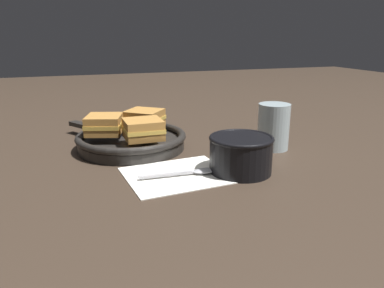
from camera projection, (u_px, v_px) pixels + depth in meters
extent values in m
plane|color=#382B21|center=(193.00, 168.00, 0.82)|extent=(4.00, 4.00, 0.00)
cube|color=white|center=(177.00, 174.00, 0.78)|extent=(0.22, 0.20, 0.00)
cylinder|color=black|center=(241.00, 155.00, 0.78)|extent=(0.13, 0.13, 0.08)
cylinder|color=gold|center=(241.00, 143.00, 0.78)|extent=(0.12, 0.12, 0.01)
torus|color=black|center=(241.00, 138.00, 0.77)|extent=(0.14, 0.14, 0.01)
cube|color=#B7B7BC|center=(166.00, 175.00, 0.76)|extent=(0.11, 0.01, 0.01)
ellipsoid|color=#B7B7BC|center=(205.00, 171.00, 0.78)|extent=(0.05, 0.03, 0.01)
cylinder|color=black|center=(132.00, 144.00, 0.95)|extent=(0.27, 0.27, 0.02)
torus|color=black|center=(131.00, 136.00, 0.95)|extent=(0.28, 0.28, 0.02)
cube|color=black|center=(85.00, 126.00, 1.06)|extent=(0.08, 0.11, 0.01)
cube|color=#B27A38|center=(143.00, 135.00, 0.89)|extent=(0.09, 0.08, 0.02)
cube|color=gold|center=(143.00, 129.00, 0.89)|extent=(0.09, 0.09, 0.01)
cube|color=#B27A38|center=(143.00, 123.00, 0.88)|extent=(0.09, 0.08, 0.02)
cube|color=#B27A38|center=(145.00, 124.00, 1.00)|extent=(0.12, 0.12, 0.02)
cube|color=gold|center=(144.00, 119.00, 0.99)|extent=(0.12, 0.12, 0.01)
cube|color=#B27A38|center=(144.00, 113.00, 0.99)|extent=(0.12, 0.12, 0.02)
cube|color=#B27A38|center=(105.00, 130.00, 0.93)|extent=(0.11, 0.11, 0.02)
cube|color=gold|center=(104.00, 124.00, 0.93)|extent=(0.11, 0.11, 0.01)
cube|color=#B27A38|center=(104.00, 119.00, 0.93)|extent=(0.11, 0.11, 0.02)
cylinder|color=silver|center=(273.00, 127.00, 0.94)|extent=(0.08, 0.08, 0.12)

